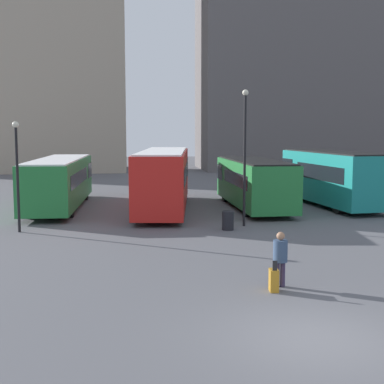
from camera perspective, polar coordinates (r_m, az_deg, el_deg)
ground_plane at (r=12.12m, az=13.29°, el=-15.01°), size 160.00×160.00×0.00m
building_block_right at (r=65.18m, az=13.48°, el=14.38°), size 27.60×10.96×26.92m
bus_0 at (r=31.51m, az=-13.92°, el=1.16°), size 2.86×11.26×2.83m
bus_1 at (r=29.86m, az=-3.01°, el=1.55°), size 3.91×11.76×3.33m
bus_2 at (r=30.67m, az=6.58°, el=1.09°), size 2.67×9.48×2.78m
bus_3 at (r=32.49m, az=14.69°, el=1.63°), size 3.44×9.50×3.21m
traveler at (r=15.42m, az=9.40°, el=-6.57°), size 0.45×0.45×1.58m
suitcase at (r=15.10m, az=8.72°, el=-9.27°), size 0.27×0.41×0.90m
lamp_post_0 at (r=24.26m, az=-18.16°, el=2.63°), size 0.28×0.28×4.81m
lamp_post_1 at (r=24.64m, az=5.65°, el=4.75°), size 0.28×0.28×6.26m
trash_bin at (r=23.91m, az=3.85°, el=-3.05°), size 0.52×0.52×0.85m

